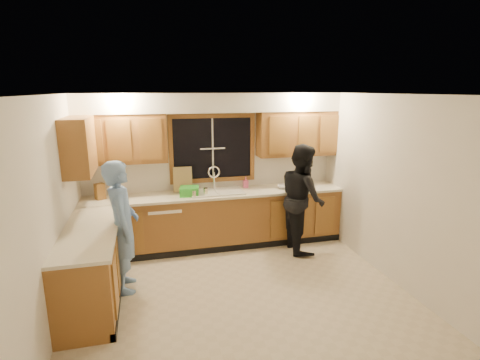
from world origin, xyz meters
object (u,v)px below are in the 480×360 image
object	(u,v)px
stove	(86,289)
soap_bottle	(246,182)
sink	(216,196)
woman	(302,198)
man	(122,227)
dishwasher	(165,227)
bowl	(284,187)
knife_block	(100,191)
dish_crate	(189,191)

from	to	relation	value
stove	soap_bottle	bearing A→B (deg)	40.56
sink	soap_bottle	xyz separation A→B (m)	(0.54, 0.18, 0.15)
woman	man	bearing A→B (deg)	106.52
dishwasher	man	xyz separation A→B (m)	(-0.57, -1.07, 0.45)
man	woman	size ratio (longest dim) A/B	0.99
sink	bowl	size ratio (longest dim) A/B	3.67
stove	soap_bottle	world-z (taller)	soap_bottle
woman	knife_block	distance (m)	3.15
stove	dish_crate	world-z (taller)	dish_crate
bowl	man	bearing A→B (deg)	-157.88
sink	soap_bottle	bearing A→B (deg)	18.42
stove	man	world-z (taller)	man
sink	stove	xyz separation A→B (m)	(-1.80, -1.82, -0.41)
woman	dish_crate	distance (m)	1.80
sink	bowl	distance (m)	1.17
sink	soap_bottle	size ratio (longest dim) A/B	4.59
stove	dish_crate	distance (m)	2.28
stove	knife_block	distance (m)	1.98
dish_crate	soap_bottle	xyz separation A→B (m)	(0.99, 0.25, 0.03)
dishwasher	man	distance (m)	1.29
man	woman	xyz separation A→B (m)	(2.73, 0.61, 0.01)
man	dish_crate	xyz separation A→B (m)	(0.98, 1.02, 0.13)
soap_bottle	dish_crate	bearing A→B (deg)	-165.97
dishwasher	dish_crate	distance (m)	0.71
soap_bottle	woman	bearing A→B (deg)	-40.92
sink	dish_crate	size ratio (longest dim) A/B	2.95
dish_crate	bowl	xyz separation A→B (m)	(1.61, 0.03, -0.04)
woman	sink	bearing A→B (deg)	73.87
stove	dish_crate	xyz separation A→B (m)	(1.35, 1.76, 0.54)
knife_block	bowl	distance (m)	2.96
sink	woman	world-z (taller)	woman
stove	man	size ratio (longest dim) A/B	0.52
stove	bowl	world-z (taller)	bowl
sink	knife_block	xyz separation A→B (m)	(-1.79, 0.06, 0.18)
dish_crate	sink	bearing A→B (deg)	8.47
dishwasher	sink	bearing A→B (deg)	0.99
woman	knife_block	world-z (taller)	woman
soap_bottle	stove	bearing A→B (deg)	-139.44
woman	dish_crate	world-z (taller)	woman
dishwasher	woman	bearing A→B (deg)	-12.14
dishwasher	knife_block	size ratio (longest dim) A/B	3.34
man	soap_bottle	distance (m)	2.34
dishwasher	stove	xyz separation A→B (m)	(-0.95, -1.81, 0.04)
sink	knife_block	bearing A→B (deg)	178.09
soap_bottle	bowl	size ratio (longest dim) A/B	0.80
sink	stove	bearing A→B (deg)	-134.61
sink	bowl	xyz separation A→B (m)	(1.16, -0.03, 0.08)
dishwasher	man	size ratio (longest dim) A/B	0.48
sink	stove	world-z (taller)	sink
dishwasher	dish_crate	size ratio (longest dim) A/B	2.81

